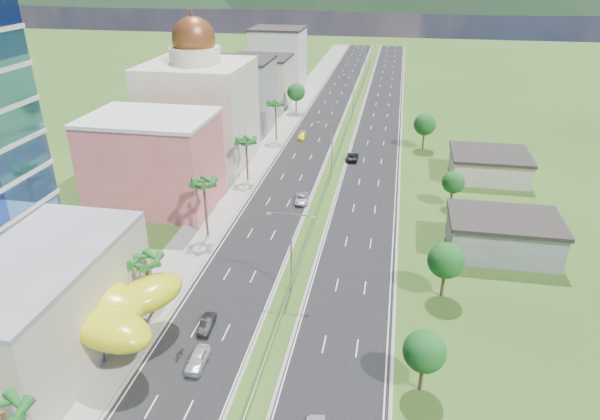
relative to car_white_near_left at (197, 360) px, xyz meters
The scene contains 34 objects.
ground 9.02m from the car_white_near_left, 39.43° to the left, with size 500.00×500.00×0.00m, color #2D5119.
road_left 95.71m from the car_white_near_left, 90.33° to the left, with size 11.00×260.00×0.04m, color black.
road_right 96.79m from the car_white_near_left, 81.42° to the left, with size 11.00×260.00×0.04m, color black.
sidewalk_left 96.24m from the car_white_near_left, 96.00° to the left, with size 7.00×260.00×0.12m, color gray.
median_guardrail 78.01m from the car_white_near_left, 84.89° to the left, with size 0.10×216.06×0.76m.
streetlight_median_b 18.18m from the car_white_near_left, 66.16° to the left, with size 6.04×0.25×11.00m.
streetlight_median_c 56.46m from the car_white_near_left, 82.90° to the left, with size 6.04×0.25×11.00m.
streetlight_median_d 101.12m from the car_white_near_left, 86.06° to the left, with size 6.04×0.25×11.00m.
streetlight_median_e 146.00m from the car_white_near_left, 87.27° to the left, with size 6.04×0.25×11.00m.
lime_canopy 13.82m from the car_white_near_left, behind, with size 18.00×15.00×7.40m.
pink_shophouse 43.71m from the car_white_near_left, 119.18° to the left, with size 20.00×15.00×15.00m, color #CE5D54.
domed_building 65.12m from the car_white_near_left, 109.13° to the left, with size 20.00×20.00×28.70m.
midrise_grey 88.32m from the car_white_near_left, 103.17° to the left, with size 16.00×15.00×16.00m, color slate.
midrise_beige 109.71m from the car_white_near_left, 100.55° to the left, with size 16.00×15.00×13.00m, color #BDAF9C.
midrise_white 132.49m from the car_white_near_left, 98.72° to the left, with size 16.00×15.00×18.00m, color silver.
shed_near 46.55m from the car_white_near_left, 41.31° to the left, with size 15.00×10.00×5.00m, color slate.
shed_far 71.08m from the car_white_near_left, 58.68° to the left, with size 14.00×12.00×4.40m, color #BDAF9C.
palm_tree_a 19.77m from the car_white_near_left, 117.71° to the right, with size 3.60×3.60×9.10m.
palm_tree_b 13.12m from the car_white_near_left, 137.99° to the left, with size 3.60×3.60×8.10m.
palm_tree_c 30.01m from the car_white_near_left, 107.16° to the left, with size 3.60×3.60×9.60m.
palm_tree_d 51.87m from the car_white_near_left, 99.58° to the left, with size 3.60×3.60×8.60m.
palm_tree_e 76.56m from the car_white_near_left, 96.45° to the left, with size 3.60×3.60×9.40m.
leafy_tree_lfar 101.19m from the car_white_near_left, 94.86° to the left, with size 4.90×4.90×8.05m.
leafy_tree_ra 23.30m from the car_white_near_left, ahead, with size 4.20×4.20×6.90m.
leafy_tree_rb 31.72m from the car_white_near_left, 34.32° to the left, with size 4.55×4.55×7.47m.
leafy_tree_rc 54.22m from the car_white_near_left, 57.66° to the left, with size 3.85×3.85×6.33m.
leafy_tree_rd 79.86m from the car_white_near_left, 71.77° to the left, with size 4.90×4.90×8.05m.
mountain_ridge 460.60m from the car_white_near_left, 81.64° to the left, with size 860.00×140.00×90.00m, color black, non-canonical shape.
car_white_near_left is the anchor object (origin of this frame).
car_dark_left 6.11m from the car_white_near_left, 100.29° to the left, with size 1.38×3.97×1.31m, color black.
car_silver_mid_left 42.56m from the car_white_near_left, 85.30° to the left, with size 2.23×4.85×1.35m, color #AFB2B8.
car_yellow_far_left 78.01m from the car_white_near_left, 92.13° to the left, with size 1.78×4.39×1.27m, color yellow.
car_dark_far_right 66.25m from the car_white_near_left, 81.19° to the left, with size 2.40×5.20×1.45m, color black.
motorcycle 2.51m from the car_white_near_left, 160.29° to the left, with size 0.56×1.86×1.19m, color black.
Camera 1 is at (11.52, -46.78, 39.03)m, focal length 32.00 mm.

